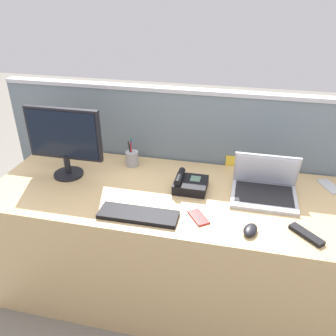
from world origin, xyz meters
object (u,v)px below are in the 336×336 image
object	(u,v)px
laptop	(265,186)
cell_phone_red_case	(198,217)
desktop_monitor	(64,138)
keyboard_main	(138,215)
computer_mouse_right_hand	(250,230)
tv_remote	(306,235)
cell_phone_silver_slab	(330,186)
pen_cup	(132,158)
desk_phone	(190,184)

from	to	relation	value
laptop	cell_phone_red_case	bearing A→B (deg)	-136.84
desktop_monitor	keyboard_main	distance (m)	0.65
keyboard_main	computer_mouse_right_hand	xyz separation A→B (m)	(0.54, -0.00, 0.01)
laptop	computer_mouse_right_hand	world-z (taller)	laptop
desktop_monitor	computer_mouse_right_hand	distance (m)	1.13
cell_phone_red_case	tv_remote	bearing A→B (deg)	-38.23
cell_phone_silver_slab	pen_cup	bearing A→B (deg)	155.34
cell_phone_silver_slab	keyboard_main	bearing A→B (deg)	-176.74
cell_phone_silver_slab	cell_phone_red_case	world-z (taller)	same
desk_phone	pen_cup	size ratio (longest dim) A/B	0.97
keyboard_main	laptop	bearing A→B (deg)	29.60
pen_cup	desktop_monitor	bearing A→B (deg)	-149.01
cell_phone_red_case	pen_cup	bearing A→B (deg)	101.97
cell_phone_red_case	tv_remote	world-z (taller)	tv_remote
desk_phone	desktop_monitor	bearing A→B (deg)	179.79
desk_phone	cell_phone_red_case	xyz separation A→B (m)	(0.09, -0.26, -0.03)
desktop_monitor	laptop	xyz separation A→B (m)	(1.13, 0.03, -0.19)
pen_cup	cell_phone_silver_slab	world-z (taller)	pen_cup
desktop_monitor	desk_phone	world-z (taller)	desktop_monitor
cell_phone_silver_slab	tv_remote	size ratio (longest dim) A/B	0.90
cell_phone_silver_slab	desk_phone	bearing A→B (deg)	169.92
desktop_monitor	tv_remote	size ratio (longest dim) A/B	2.60
desk_phone	keyboard_main	size ratio (longest dim) A/B	0.46
computer_mouse_right_hand	cell_phone_silver_slab	world-z (taller)	computer_mouse_right_hand
desktop_monitor	cell_phone_silver_slab	world-z (taller)	desktop_monitor
keyboard_main	computer_mouse_right_hand	world-z (taller)	computer_mouse_right_hand
desk_phone	cell_phone_silver_slab	size ratio (longest dim) A/B	1.17
laptop	computer_mouse_right_hand	xyz separation A→B (m)	(-0.06, -0.35, -0.03)
computer_mouse_right_hand	cell_phone_red_case	distance (m)	0.26
pen_cup	tv_remote	xyz separation A→B (m)	(0.99, -0.49, -0.04)
cell_phone_silver_slab	tv_remote	world-z (taller)	tv_remote
pen_cup	tv_remote	size ratio (longest dim) A/B	1.09
computer_mouse_right_hand	pen_cup	distance (m)	0.90
pen_cup	laptop	bearing A→B (deg)	-11.58
desk_phone	cell_phone_red_case	world-z (taller)	desk_phone
desk_phone	pen_cup	xyz separation A→B (m)	(-0.40, 0.20, 0.02)
laptop	tv_remote	size ratio (longest dim) A/B	2.01
computer_mouse_right_hand	tv_remote	distance (m)	0.25
keyboard_main	cell_phone_red_case	xyz separation A→B (m)	(0.29, 0.05, -0.01)
laptop	cell_phone_red_case	distance (m)	0.43
pen_cup	cell_phone_silver_slab	bearing A→B (deg)	-0.31
pen_cup	cell_phone_red_case	world-z (taller)	pen_cup
keyboard_main	pen_cup	size ratio (longest dim) A/B	2.12
cell_phone_red_case	cell_phone_silver_slab	bearing A→B (deg)	-1.21
desktop_monitor	cell_phone_red_case	size ratio (longest dim) A/B	3.45
computer_mouse_right_hand	cell_phone_red_case	world-z (taller)	computer_mouse_right_hand
keyboard_main	tv_remote	world-z (taller)	keyboard_main
keyboard_main	computer_mouse_right_hand	bearing A→B (deg)	-0.79
pen_cup	cell_phone_red_case	xyz separation A→B (m)	(0.49, -0.46, -0.04)
cell_phone_red_case	computer_mouse_right_hand	bearing A→B (deg)	-48.14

